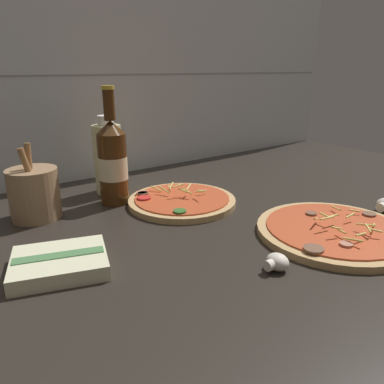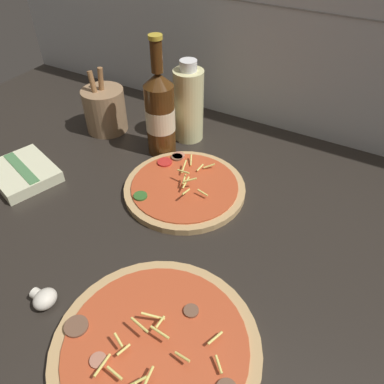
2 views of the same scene
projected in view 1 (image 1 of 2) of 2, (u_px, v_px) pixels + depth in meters
The scene contains 9 objects.
counter_slab at pixel (245, 219), 79.18cm from camera, with size 160.00×90.00×2.50cm.
tile_backsplash at pixel (136, 74), 104.84cm from camera, with size 160.00×1.13×60.00cm.
pizza_near at pixel (335, 231), 68.66cm from camera, with size 28.19×28.19×4.08cm.
pizza_far at pixel (182, 201), 84.20cm from camera, with size 24.09×24.09×4.67cm.
beer_bottle at pixel (113, 161), 82.32cm from camera, with size 6.38×6.38×25.79cm.
oil_bottle at pixel (108, 158), 90.08cm from camera, with size 6.79×6.79×18.74cm.
mushroom_left at pixel (277, 262), 56.60cm from camera, with size 3.90×3.71×2.60cm.
utensil_crock at pixel (34, 193), 75.14cm from camera, with size 9.86×9.86×15.46cm.
dish_towel at pixel (59, 262), 56.86cm from camera, with size 16.66×15.11×2.56cm.
Camera 1 is at (-52.43, -52.39, 31.80)cm, focal length 35.00 mm.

